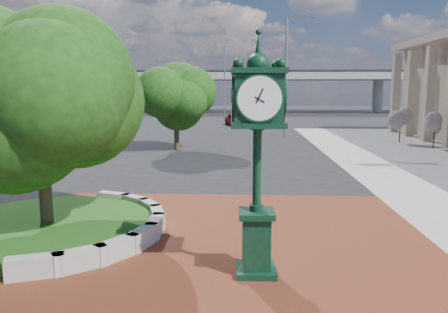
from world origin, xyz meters
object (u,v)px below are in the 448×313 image
post_clock (257,147)px  parked_car (235,119)px  street_lamp_far (226,77)px  street_lamp_near (289,68)px

post_clock → parked_car: post_clock is taller
post_clock → street_lamp_far: (-2.75, 47.37, 2.78)m
street_lamp_near → post_clock: bearing=-96.9°
parked_car → street_lamp_far: bearing=86.6°
parked_car → street_lamp_far: 7.92m
street_lamp_far → street_lamp_near: bearing=-72.3°
post_clock → street_lamp_near: size_ratio=0.53×
parked_car → street_lamp_far: size_ratio=0.45×
post_clock → parked_car: 41.46m
post_clock → street_lamp_far: size_ratio=0.55×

